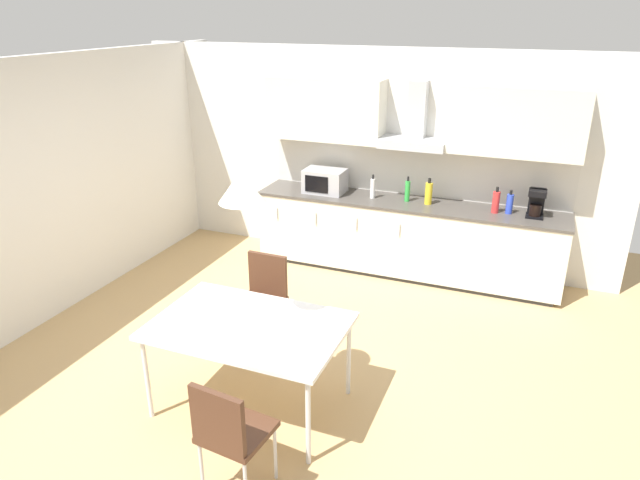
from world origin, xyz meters
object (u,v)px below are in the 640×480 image
chair_near_right (229,429)px  pendant_lamp (241,187)px  bottle_yellow (429,193)px  dining_table (249,329)px  bottle_white (373,188)px  bottle_blue (510,204)px  bottle_green (407,191)px  bottle_red (496,202)px  coffee_maker (536,203)px  microwave (325,181)px  chair_far_left (263,292)px

chair_near_right → pendant_lamp: (-0.32, 0.86, 1.28)m
bottle_yellow → dining_table: 2.99m
bottle_white → bottle_blue: bearing=1.3°
bottle_green → dining_table: 2.96m
bottle_blue → chair_near_right: size_ratio=0.30×
bottle_white → dining_table: 2.88m
bottle_green → bottle_blue: bottle_green is taller
bottle_blue → bottle_yellow: bearing=-179.3°
bottle_green → chair_near_right: bottle_green is taller
bottle_red → bottle_white: bearing=-179.8°
coffee_maker → pendant_lamp: 3.54m
bottle_red → bottle_white: (-1.38, -0.00, -0.00)m
microwave → chair_near_right: 3.85m
bottle_red → chair_far_left: bottle_red is taller
dining_table → chair_near_right: bearing=-69.8°
bottle_red → chair_near_right: bottle_red is taller
bottle_green → pendant_lamp: (-0.50, -2.90, 0.80)m
bottle_blue → dining_table: (-1.62, -2.89, -0.30)m
coffee_maker → bottle_red: 0.41m
bottle_red → dining_table: 3.24m
bottle_green → chair_far_left: (-0.82, -2.04, -0.47)m
microwave → bottle_white: bearing=-1.2°
chair_far_left → pendant_lamp: 1.57m
bottle_red → chair_far_left: (-1.80, -2.01, -0.47)m
dining_table → bottle_green: bearing=80.3°
microwave → bottle_red: bearing=-0.2°
bottle_white → chair_far_left: size_ratio=0.32×
bottle_yellow → dining_table: bottle_yellow is taller
microwave → bottle_white: 0.60m
coffee_maker → bottle_white: size_ratio=1.07×
dining_table → bottle_blue: bearing=60.8°
bottle_blue → chair_far_left: (-1.94, -2.03, -0.46)m
microwave → bottle_yellow: size_ratio=1.60×
chair_far_left → chair_near_right: bearing=-69.6°
coffee_maker → bottle_blue: size_ratio=1.16×
microwave → coffee_maker: bearing=0.6°
chair_far_left → pendant_lamp: bearing=-69.4°
dining_table → chair_near_right: (0.32, -0.86, -0.16)m
bottle_red → bottle_blue: size_ratio=1.11×
bottle_yellow → pendant_lamp: 3.08m
microwave → coffee_maker: size_ratio=1.60×
coffee_maker → bottle_red: size_ratio=1.05×
microwave → chair_far_left: size_ratio=0.55×
bottle_red → bottle_yellow: bearing=178.5°
coffee_maker → dining_table: size_ratio=0.21×
coffee_maker → bottle_red: (-0.41, -0.03, -0.03)m
bottle_white → dining_table: (-0.09, -2.86, -0.31)m
bottle_green → bottle_red: bearing=-2.0°
microwave → bottle_yellow: (1.25, 0.01, -0.01)m
bottle_green → bottle_white: bearing=-174.4°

